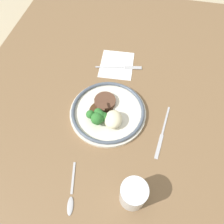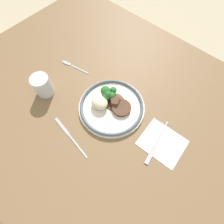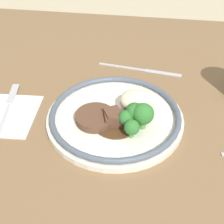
% 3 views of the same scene
% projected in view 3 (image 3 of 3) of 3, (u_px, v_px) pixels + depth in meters
% --- Properties ---
extents(ground_plane, '(8.00, 8.00, 0.00)m').
position_uv_depth(ground_plane, '(103.00, 136.00, 0.66)').
color(ground_plane, tan).
extents(dining_table, '(1.56, 1.10, 0.04)m').
position_uv_depth(dining_table, '(103.00, 129.00, 0.65)').
color(dining_table, brown).
rests_on(dining_table, ground).
extents(plate, '(0.28, 0.28, 0.07)m').
position_uv_depth(plate, '(118.00, 115.00, 0.62)').
color(plate, silver).
rests_on(plate, dining_table).
extents(fork, '(0.05, 0.19, 0.00)m').
position_uv_depth(fork, '(9.00, 105.00, 0.67)').
color(fork, '#ADADB2').
rests_on(fork, napkin).
extents(knife, '(0.21, 0.04, 0.00)m').
position_uv_depth(knife, '(143.00, 70.00, 0.78)').
color(knife, '#ADADB2').
rests_on(knife, dining_table).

